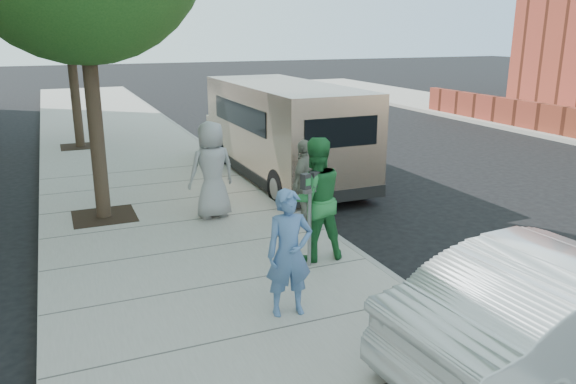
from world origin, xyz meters
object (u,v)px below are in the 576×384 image
object	(u,v)px
van	(282,129)
person_striped_polo	(305,182)
parking_meter	(310,199)
person_officer	(289,253)
person_green_shirt	(315,199)
sedan	(573,310)
person_gray_shirt	(212,170)

from	to	relation	value
van	person_striped_polo	size ratio (longest dim) A/B	4.07
parking_meter	person_officer	world-z (taller)	person_officer
person_officer	person_striped_polo	world-z (taller)	person_officer
van	person_green_shirt	size ratio (longest dim) A/B	3.33
van	sedan	bearing A→B (deg)	-92.40
person_green_shirt	person_striped_polo	bearing A→B (deg)	-105.62
parking_meter	person_green_shirt	size ratio (longest dim) A/B	0.76
person_green_shirt	person_gray_shirt	xyz separation A→B (m)	(-0.93, 2.66, -0.04)
person_officer	person_gray_shirt	bearing A→B (deg)	94.93
person_officer	person_gray_shirt	xyz separation A→B (m)	(0.16, 4.20, 0.12)
parking_meter	person_officer	size ratio (longest dim) A/B	0.90
sedan	person_green_shirt	world-z (taller)	person_green_shirt
parking_meter	person_striped_polo	xyz separation A→B (m)	(0.77, 1.87, -0.27)
person_gray_shirt	sedan	bearing A→B (deg)	101.63
sedan	person_green_shirt	distance (m)	4.00
person_green_shirt	person_officer	bearing A→B (deg)	58.44
van	person_striped_polo	world-z (taller)	van
parking_meter	van	size ratio (longest dim) A/B	0.23
sedan	person_officer	xyz separation A→B (m)	(-2.46, 2.19, 0.23)
van	person_striped_polo	distance (m)	3.97
sedan	person_green_shirt	size ratio (longest dim) A/B	2.29
person_striped_polo	parking_meter	bearing A→B (deg)	26.32
person_officer	person_gray_shirt	world-z (taller)	person_gray_shirt
van	sedan	distance (m)	9.17
van	person_green_shirt	world-z (taller)	van
person_officer	person_gray_shirt	distance (m)	4.21
van	person_gray_shirt	xyz separation A→B (m)	(-2.60, -2.76, -0.19)
parking_meter	van	xyz separation A→B (m)	(1.87, 5.67, 0.06)
person_striped_polo	person_gray_shirt	bearing A→B (deg)	-76.13
van	person_gray_shirt	distance (m)	3.79
sedan	person_striped_polo	distance (m)	5.41
person_officer	person_green_shirt	xyz separation A→B (m)	(1.09, 1.54, 0.16)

